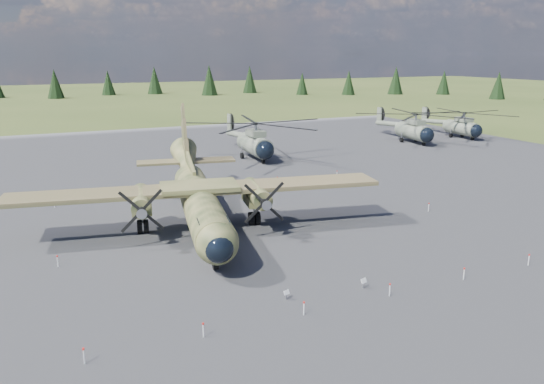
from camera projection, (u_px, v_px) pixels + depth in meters
name	position (u px, v px, depth m)	size (l,w,h in m)	color
ground	(271.00, 235.00, 43.99)	(500.00, 500.00, 0.00)	#525A28
apron	(230.00, 205.00, 52.81)	(120.00, 120.00, 0.04)	slate
transport_plane	(198.00, 194.00, 45.39)	(30.88, 27.78, 10.18)	#364023
helicopter_near	(254.00, 133.00, 74.65)	(22.06, 25.27, 5.33)	gray
helicopter_mid	(414.00, 122.00, 88.58)	(21.85, 24.29, 5.04)	gray
helicopter_far	(462.00, 120.00, 93.98)	(19.15, 21.98, 4.64)	gray
info_placard_left	(286.00, 293.00, 32.32)	(0.43, 0.28, 0.63)	gray
info_placard_right	(364.00, 282.00, 33.85)	(0.48, 0.31, 0.70)	gray
barrier_fence	(266.00, 230.00, 43.61)	(33.12, 29.62, 0.85)	white
treeline	(197.00, 154.00, 53.47)	(340.86, 342.37, 10.94)	black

